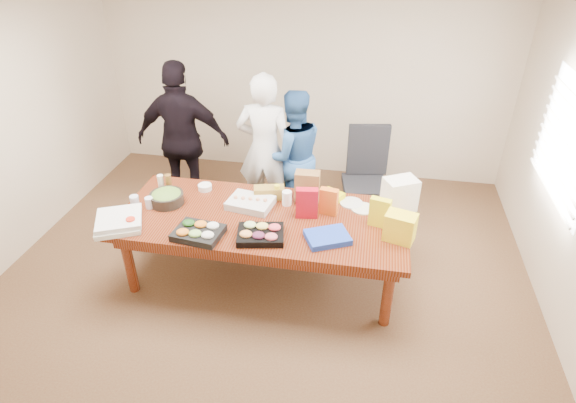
% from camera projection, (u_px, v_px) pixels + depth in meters
% --- Properties ---
extents(floor, '(5.50, 5.00, 0.02)m').
position_uv_depth(floor, '(264.00, 276.00, 5.05)').
color(floor, '#47301E').
rests_on(floor, ground).
extents(ceiling, '(5.50, 5.00, 0.02)m').
position_uv_depth(ceiling, '(255.00, 1.00, 3.62)').
color(ceiling, white).
rests_on(ceiling, wall_back).
extents(wall_back, '(5.50, 0.04, 2.70)m').
position_uv_depth(wall_back, '(303.00, 79.00, 6.42)').
color(wall_back, beige).
rests_on(wall_back, floor).
extents(wall_front, '(5.50, 0.04, 2.70)m').
position_uv_depth(wall_front, '(138.00, 399.00, 2.24)').
color(wall_front, beige).
rests_on(wall_front, floor).
extents(window_panel, '(0.03, 1.40, 1.10)m').
position_uv_depth(window_panel, '(566.00, 142.00, 4.33)').
color(window_panel, white).
rests_on(window_panel, wall_right).
extents(window_blinds, '(0.04, 1.36, 1.00)m').
position_uv_depth(window_blinds, '(562.00, 142.00, 4.34)').
color(window_blinds, beige).
rests_on(window_blinds, wall_right).
extents(conference_table, '(2.80, 1.20, 0.75)m').
position_uv_depth(conference_table, '(263.00, 247.00, 4.84)').
color(conference_table, '#4C1C0F').
rests_on(conference_table, floor).
extents(office_chair, '(0.67, 0.67, 1.15)m').
position_uv_depth(office_chair, '(365.00, 182.00, 5.59)').
color(office_chair, black).
rests_on(office_chair, floor).
extents(person_center, '(0.67, 0.44, 1.82)m').
position_uv_depth(person_center, '(265.00, 149.00, 5.57)').
color(person_center, silver).
rests_on(person_center, floor).
extents(person_right, '(0.96, 0.88, 1.61)m').
position_uv_depth(person_right, '(293.00, 155.00, 5.67)').
color(person_right, '#2B599A').
rests_on(person_right, floor).
extents(person_left, '(1.14, 0.54, 1.89)m').
position_uv_depth(person_left, '(183.00, 140.00, 5.71)').
color(person_left, black).
rests_on(person_left, floor).
extents(veggie_tray, '(0.47, 0.39, 0.06)m').
position_uv_depth(veggie_tray, '(198.00, 233.00, 4.36)').
color(veggie_tray, black).
rests_on(veggie_tray, conference_table).
extents(fruit_tray, '(0.47, 0.40, 0.06)m').
position_uv_depth(fruit_tray, '(261.00, 235.00, 4.34)').
color(fruit_tray, black).
rests_on(fruit_tray, conference_table).
extents(sheet_cake, '(0.48, 0.39, 0.08)m').
position_uv_depth(sheet_cake, '(251.00, 203.00, 4.79)').
color(sheet_cake, silver).
rests_on(sheet_cake, conference_table).
extents(salad_bowl, '(0.37, 0.37, 0.11)m').
position_uv_depth(salad_bowl, '(167.00, 198.00, 4.83)').
color(salad_bowl, black).
rests_on(salad_bowl, conference_table).
extents(chip_bag_blue, '(0.47, 0.42, 0.06)m').
position_uv_depth(chip_bag_blue, '(328.00, 237.00, 4.31)').
color(chip_bag_blue, '#1B3CB4').
rests_on(chip_bag_blue, conference_table).
extents(chip_bag_red, '(0.22, 0.12, 0.31)m').
position_uv_depth(chip_bag_red, '(307.00, 203.00, 4.57)').
color(chip_bag_red, '#B00D1D').
rests_on(chip_bag_red, conference_table).
extents(chip_bag_yellow, '(0.21, 0.12, 0.29)m').
position_uv_depth(chip_bag_yellow, '(380.00, 212.00, 4.44)').
color(chip_bag_yellow, yellow).
rests_on(chip_bag_yellow, conference_table).
extents(chip_bag_orange, '(0.19, 0.11, 0.27)m').
position_uv_depth(chip_bag_orange, '(329.00, 202.00, 4.62)').
color(chip_bag_orange, '#D75E19').
rests_on(chip_bag_orange, conference_table).
extents(mayo_jar, '(0.12, 0.12, 0.15)m').
position_uv_depth(mayo_jar, '(287.00, 198.00, 4.80)').
color(mayo_jar, white).
rests_on(mayo_jar, conference_table).
extents(mustard_bottle, '(0.07, 0.07, 0.16)m').
position_uv_depth(mustard_bottle, '(277.00, 192.00, 4.88)').
color(mustard_bottle, yellow).
rests_on(mustard_bottle, conference_table).
extents(dressing_bottle, '(0.07, 0.07, 0.20)m').
position_uv_depth(dressing_bottle, '(169.00, 183.00, 5.00)').
color(dressing_bottle, brown).
rests_on(dressing_bottle, conference_table).
extents(ranch_bottle, '(0.07, 0.07, 0.19)m').
position_uv_depth(ranch_bottle, '(161.00, 183.00, 5.01)').
color(ranch_bottle, silver).
rests_on(ranch_bottle, conference_table).
extents(banana_bunch, '(0.26, 0.22, 0.07)m').
position_uv_depth(banana_bunch, '(333.00, 195.00, 4.92)').
color(banana_bunch, '#FEF005').
rests_on(banana_bunch, conference_table).
extents(bread_loaf, '(0.34, 0.21, 0.13)m').
position_uv_depth(bread_loaf, '(269.00, 192.00, 4.92)').
color(bread_loaf, olive).
rests_on(bread_loaf, conference_table).
extents(kraft_bag, '(0.25, 0.15, 0.32)m').
position_uv_depth(kraft_bag, '(307.00, 186.00, 4.83)').
color(kraft_bag, brown).
rests_on(kraft_bag, conference_table).
extents(red_cup, '(0.09, 0.09, 0.11)m').
position_uv_depth(red_cup, '(131.00, 223.00, 4.45)').
color(red_cup, red).
rests_on(red_cup, conference_table).
extents(clear_cup_a, '(0.11, 0.11, 0.12)m').
position_uv_depth(clear_cup_a, '(135.00, 202.00, 4.77)').
color(clear_cup_a, silver).
rests_on(clear_cup_a, conference_table).
extents(clear_cup_b, '(0.08, 0.08, 0.11)m').
position_uv_depth(clear_cup_b, '(149.00, 203.00, 4.76)').
color(clear_cup_b, silver).
rests_on(clear_cup_b, conference_table).
extents(pizza_box_lower, '(0.54, 0.54, 0.05)m').
position_uv_depth(pizza_box_lower, '(118.00, 224.00, 4.50)').
color(pizza_box_lower, silver).
rests_on(pizza_box_lower, conference_table).
extents(pizza_box_upper, '(0.54, 0.54, 0.05)m').
position_uv_depth(pizza_box_upper, '(119.00, 219.00, 4.49)').
color(pizza_box_upper, white).
rests_on(pizza_box_upper, pizza_box_lower).
extents(plate_a, '(0.26, 0.26, 0.01)m').
position_uv_depth(plate_a, '(363.00, 209.00, 4.76)').
color(plate_a, silver).
rests_on(plate_a, conference_table).
extents(plate_b, '(0.23, 0.23, 0.01)m').
position_uv_depth(plate_b, '(351.00, 203.00, 4.85)').
color(plate_b, silver).
rests_on(plate_b, conference_table).
extents(dip_bowl_a, '(0.14, 0.14, 0.05)m').
position_uv_depth(dip_bowl_a, '(303.00, 201.00, 4.83)').
color(dip_bowl_a, silver).
rests_on(dip_bowl_a, conference_table).
extents(dip_bowl_b, '(0.18, 0.18, 0.06)m').
position_uv_depth(dip_bowl_b, '(205.00, 187.00, 5.08)').
color(dip_bowl_b, white).
rests_on(dip_bowl_b, conference_table).
extents(grocery_bag_white, '(0.38, 0.34, 0.33)m').
position_uv_depth(grocery_bag_white, '(400.00, 194.00, 4.68)').
color(grocery_bag_white, white).
rests_on(grocery_bag_white, conference_table).
extents(grocery_bag_yellow, '(0.31, 0.25, 0.27)m').
position_uv_depth(grocery_bag_yellow, '(400.00, 227.00, 4.26)').
color(grocery_bag_yellow, yellow).
rests_on(grocery_bag_yellow, conference_table).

